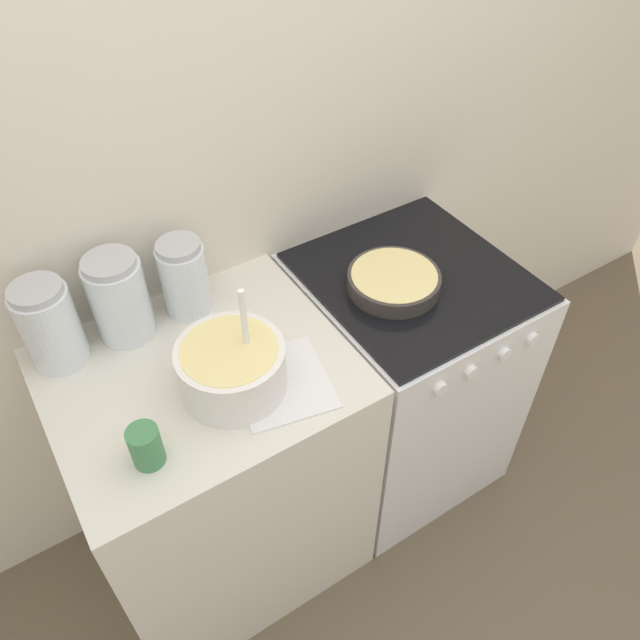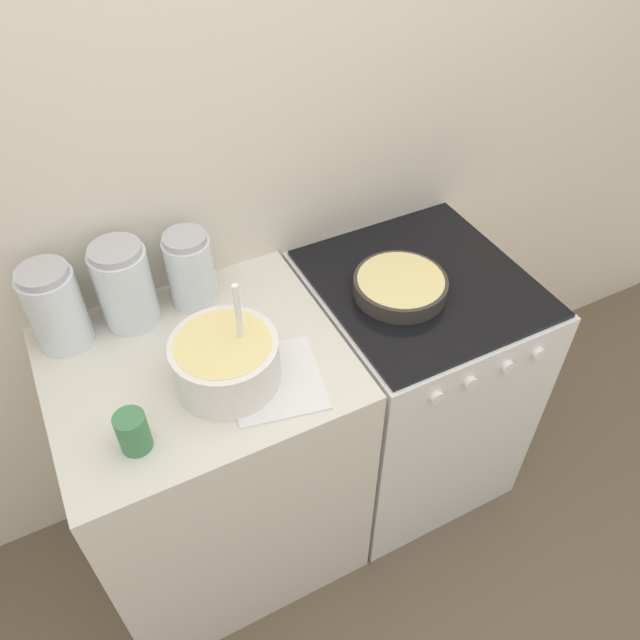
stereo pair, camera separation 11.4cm
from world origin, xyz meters
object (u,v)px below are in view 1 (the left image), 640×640
mixing_bowl (232,366)px  storage_jar_right (185,281)px  stove (401,376)px  tin_can (146,446)px  storage_jar_left (51,329)px  storage_jar_middle (121,302)px  baking_pan (394,281)px

mixing_bowl → storage_jar_right: size_ratio=1.33×
stove → tin_can: (-0.92, -0.19, 0.52)m
storage_jar_right → mixing_bowl: bearing=-94.4°
storage_jar_left → mixing_bowl: bearing=-44.6°
stove → storage_jar_middle: bearing=164.0°
mixing_bowl → storage_jar_left: (-0.34, 0.33, 0.03)m
baking_pan → tin_can: (-0.83, -0.18, 0.03)m
mixing_bowl → storage_jar_middle: (-0.16, 0.33, 0.03)m
storage_jar_left → tin_can: bearing=-79.7°
storage_jar_left → storage_jar_middle: bearing=0.0°
storage_jar_left → storage_jar_middle: 0.18m
storage_jar_left → storage_jar_middle: storage_jar_middle is taller
storage_jar_middle → tin_can: size_ratio=2.36×
storage_jar_right → tin_can: (-0.29, -0.42, -0.04)m
baking_pan → storage_jar_middle: storage_jar_middle is taller
stove → storage_jar_middle: size_ratio=3.74×
storage_jar_middle → mixing_bowl: bearing=-64.9°
baking_pan → tin_can: bearing=-167.9°
baking_pan → storage_jar_left: (-0.91, 0.25, 0.08)m
storage_jar_left → tin_can: size_ratio=2.30×
mixing_bowl → storage_jar_left: size_ratio=1.23×
storage_jar_middle → tin_can: 0.44m
baking_pan → tin_can: size_ratio=2.59×
stove → mixing_bowl: mixing_bowl is taller
mixing_bowl → storage_jar_right: 0.33m
baking_pan → storage_jar_middle: size_ratio=1.10×
storage_jar_left → storage_jar_middle: (0.18, 0.00, 0.00)m
stove → storage_jar_right: (-0.64, 0.24, 0.57)m
stove → storage_jar_left: size_ratio=3.83×
baking_pan → stove: bearing=6.8°
baking_pan → storage_jar_right: size_ratio=1.21×
stove → storage_jar_right: bearing=159.7°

